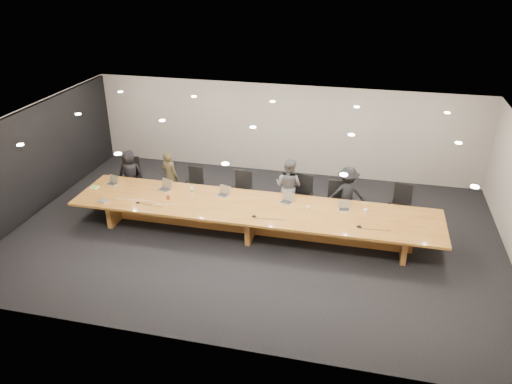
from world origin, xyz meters
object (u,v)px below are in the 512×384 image
person_a (130,174)px  laptop_e (345,206)px  water_bottle (192,191)px  chair_mid_right (301,195)px  chair_right (335,201)px  mic_center (254,216)px  laptop_b (164,185)px  laptop_d (286,198)px  laptop_c (223,191)px  conference_table (253,215)px  laptop_a (111,180)px  mic_left (138,202)px  paper_cup_near (308,208)px  person_c (289,186)px  av_box (103,201)px  chair_far_left (130,178)px  chair_mid_left (241,191)px  person_b (170,177)px  amber_mug (168,197)px  person_d (347,194)px  chair_far_right (400,206)px  mic_right (359,226)px  paper_cup_far (365,211)px  chair_left (194,185)px

person_a → laptop_e: bearing=157.1°
water_bottle → laptop_e: bearing=0.4°
chair_mid_right → person_a: (-4.87, -0.00, 0.14)m
chair_right → mic_center: bearing=-137.4°
laptop_b → laptop_d: bearing=23.3°
chair_mid_right → laptop_c: bearing=-141.3°
conference_table → laptop_a: 4.01m
laptop_c → mic_center: bearing=-23.4°
mic_left → mic_center: (2.96, -0.02, 0.00)m
paper_cup_near → mic_center: (-1.18, -0.65, -0.03)m
chair_right → person_a: 5.79m
person_a → laptop_d: (4.62, -0.88, 0.19)m
chair_mid_right → laptop_e: (1.19, -0.95, 0.31)m
chair_right → laptop_b: size_ratio=3.03×
paper_cup_near → mic_center: paper_cup_near is taller
person_c → person_a: bearing=20.1°
paper_cup_near → av_box: (-5.01, -0.76, -0.02)m
person_a → chair_far_left: bearing=78.0°
laptop_a → chair_mid_left: bearing=28.6°
person_b → laptop_d: 3.49m
amber_mug → person_b: bearing=110.3°
person_d → chair_far_right: bearing=174.5°
conference_table → person_c: bearing=62.8°
mic_left → chair_mid_left: bearing=36.6°
amber_mug → mic_center: bearing=-9.5°
person_b → laptop_b: bearing=123.0°
laptop_c → mic_left: bearing=-138.0°
laptop_e → mic_right: (0.39, -0.73, -0.10)m
person_a → paper_cup_near: 5.32m
chair_far_left → laptop_e: (6.05, -0.89, 0.28)m
chair_right → water_bottle: size_ratio=5.22×
chair_mid_right → paper_cup_far: size_ratio=10.89×
chair_mid_left → chair_mid_right: 1.60m
person_a → paper_cup_far: (6.56, -0.98, 0.11)m
chair_left → person_c: (2.68, -0.06, 0.28)m
person_a → laptop_a: bearing=69.6°
mic_center → water_bottle: bearing=156.8°
chair_mid_right → laptop_a: bearing=-155.6°
laptop_e → paper_cup_near: laptop_e is taller
person_a → water_bottle: bearing=142.1°
chair_right → person_b: (-4.55, 0.02, 0.22)m
person_c → water_bottle: bearing=42.9°
conference_table → mic_left: mic_left is taller
laptop_d → mic_center: 1.07m
chair_right → laptop_a: size_ratio=3.59×
conference_table → chair_left: size_ratio=8.91×
chair_mid_right → person_c: 0.41m
amber_mug → av_box: bearing=-161.8°
person_a → amber_mug: 2.19m
laptop_e → paper_cup_far: laptop_e is taller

